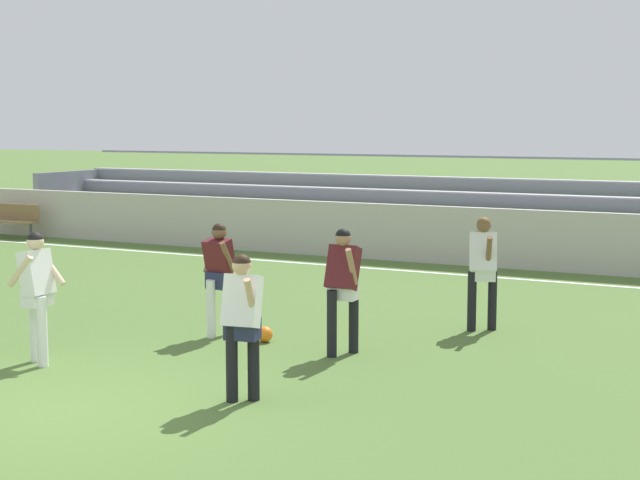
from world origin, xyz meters
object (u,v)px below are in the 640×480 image
Objects in this scene: bench_centre_sideline at (10,217)px; player_dark_overlapping at (220,270)px; player_white_pressing_high at (242,315)px; player_white_wide_right at (483,263)px; player_white_challenging at (37,286)px; soccer_ball at (265,334)px; bleacher_stand at (436,211)px; player_dark_trailing_run at (343,280)px.

player_dark_overlapping is (11.45, -7.55, 0.40)m from bench_centre_sideline.
player_dark_overlapping and player_white_pressing_high have the same top height.
player_white_challenging is at bearing -134.50° from player_white_wide_right.
soccer_ball is at bearing 115.41° from player_white_pressing_high.
player_white_wide_right is 7.55× the size of soccer_ball.
soccer_ball is at bearing -82.34° from bleacher_stand.
player_white_challenging is at bearing -43.95° from bench_centre_sideline.
player_white_pressing_high is 3.14m from player_white_challenging.
bleacher_stand reaches higher than player_white_challenging.
player_dark_overlapping reaches higher than bench_centre_sideline.
player_white_wide_right is at bearing -20.60° from bench_centre_sideline.
player_dark_trailing_run is 2.55m from player_white_wide_right.
player_dark_trailing_run is 1.03× the size of player_white_pressing_high.
player_dark_trailing_run is (13.48, -7.77, 0.44)m from bench_centre_sideline.
player_dark_overlapping is 2.65m from player_white_challenging.
player_dark_trailing_run is (2.03, -0.22, 0.03)m from player_dark_overlapping.
player_white_challenging is (-3.13, 0.23, 0.04)m from player_white_pressing_high.
player_dark_overlapping is at bearing 173.77° from player_dark_trailing_run.
soccer_ball is (-1.22, 2.56, -0.84)m from player_white_pressing_high.
bench_centre_sideline is 1.08× the size of player_white_challenging.
bench_centre_sideline is at bearing 150.05° from player_dark_trailing_run.
player_white_challenging is (-3.18, -2.16, 0.01)m from player_dark_trailing_run.
bleacher_stand is 12.83× the size of bench_centre_sideline.
player_dark_trailing_run is (2.72, -10.94, 0.08)m from bleacher_stand.
bleacher_stand is 9.51m from player_white_wide_right.
player_white_challenging reaches higher than bench_centre_sideline.
bench_centre_sideline is at bearing 159.40° from player_white_wide_right.
player_white_pressing_high is at bearing -104.67° from player_white_wide_right.
player_dark_trailing_run is 7.53× the size of soccer_ball.
player_white_challenging is at bearing -115.81° from player_dark_overlapping.
bench_centre_sideline is 15.57m from player_dark_trailing_run.
bleacher_stand is 13.86× the size of player_white_challenging.
player_white_pressing_high is (2.67, -13.33, 0.05)m from bleacher_stand.
bench_centre_sideline is at bearing -163.57° from bleacher_stand.
player_white_challenging is at bearing 175.76° from player_white_pressing_high.
bleacher_stand is at bearing 97.66° from soccer_ball.
player_white_challenging is (-1.15, -2.38, 0.04)m from player_dark_overlapping.
bleacher_stand reaches higher than bench_centre_sideline.
player_white_pressing_high is (13.43, -10.16, 0.40)m from bench_centre_sideline.
player_white_wide_right is (3.88, -8.68, 0.08)m from bleacher_stand.
bleacher_stand is 13.11m from player_white_challenging.
player_white_wide_right is at bearing 62.83° from player_dark_trailing_run.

